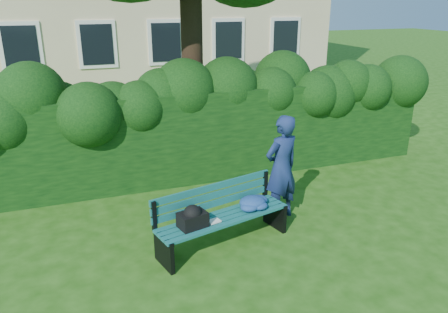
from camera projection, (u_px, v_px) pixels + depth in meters
name	position (u px, v px, depth m)	size (l,w,h in m)	color
ground	(236.00, 222.00, 7.18)	(80.00, 80.00, 0.00)	#1E4D0E
hedge	(197.00, 134.00, 8.82)	(10.00, 1.00, 1.80)	black
park_bench	(225.00, 213.00, 6.41)	(2.13, 1.03, 0.89)	#10544E
man_reading	(281.00, 168.00, 7.07)	(0.64, 0.42, 1.76)	navy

